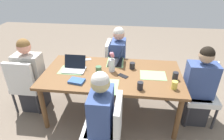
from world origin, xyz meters
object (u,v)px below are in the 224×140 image
Objects in this scene: person_head_right_left_near at (32,79)px; book_red_cover at (77,81)px; chair_near_left_mid at (115,63)px; person_near_left_mid at (118,63)px; coffee_mug_near_right at (140,86)px; coffee_mug_near_left at (175,76)px; chair_far_left_far at (108,130)px; phone_silver at (87,59)px; dining_table at (112,77)px; laptop_near_left_mid at (117,60)px; person_far_left_far at (102,123)px; coffee_mug_centre_right at (99,69)px; chair_head_right_left_near at (26,83)px; laptop_head_right_left_near at (74,67)px; chair_head_left_right_near at (200,89)px; flower_vase at (112,62)px; coffee_mug_centre_left at (132,66)px; coffee_mug_far_left at (175,85)px; phone_black at (123,76)px.

book_red_cover is at bearing 159.70° from person_head_right_left_near.
chair_near_left_mid is 0.75× the size of person_near_left_mid.
person_near_left_mid is 11.57× the size of coffee_mug_near_right.
person_head_right_left_near is 11.37× the size of coffee_mug_near_left.
chair_near_left_mid and chair_far_left_far have the same top height.
phone_silver is (0.52, -1.24, 0.24)m from chair_far_left_far.
laptop_near_left_mid is at bearing -95.66° from dining_table.
person_far_left_far is 0.87m from coffee_mug_centre_right.
chair_head_right_left_near reaches higher than coffee_mug_near_left.
coffee_mug_centre_right is at bearing 79.22° from chair_near_left_mid.
person_head_right_left_near is 3.73× the size of laptop_head_right_left_near.
book_red_cover is at bearing 12.32° from chair_head_left_right_near.
chair_head_right_left_near is at bearing -29.89° from chair_far_left_far.
person_head_right_left_near reaches higher than chair_head_right_left_near.
chair_head_right_left_near is 0.75× the size of person_near_left_mid.
person_head_right_left_near is at bearing 32.54° from chair_near_left_mid.
book_red_cover is (0.83, -0.07, -0.04)m from coffee_mug_near_right.
person_near_left_mid is 3.98× the size of flower_vase.
chair_head_right_left_near is at bearing 2.52° from dining_table.
coffee_mug_near_left is at bearing 175.79° from coffee_mug_centre_right.
laptop_near_left_mid is at bearing -99.08° from flower_vase.
coffee_mug_centre_right is at bearing -4.07° from dining_table.
laptop_head_right_left_near is (-0.78, -0.09, 0.28)m from chair_head_right_left_near.
person_far_left_far is at bearing 87.11° from laptop_near_left_mid.
coffee_mug_centre_left is (-0.33, 0.63, 0.28)m from chair_near_left_mid.
coffee_mug_far_left is (0.05, 0.24, 0.00)m from coffee_mug_near_left.
laptop_near_left_mid is at bearing -116.96° from book_red_cover.
chair_far_left_far reaches higher than coffee_mug_near_left.
chair_far_left_far is (-0.10, 1.66, 0.00)m from chair_near_left_mid.
coffee_mug_near_left is (-0.87, 0.06, 0.13)m from dining_table.
chair_head_left_right_near is at bearing -178.29° from laptop_head_right_left_near.
person_head_right_left_near is 1.46m from phone_black.
person_far_left_far is at bearing 30.33° from coffee_mug_far_left.
flower_vase is at bearing 80.92° from laptop_near_left_mid.
chair_head_right_left_near is 8.44× the size of coffee_mug_far_left.
coffee_mug_centre_left is at bearing 114.30° from person_near_left_mid.
chair_head_right_left_near is 2.99× the size of flower_vase.
dining_table is at bearing -42.55° from coffee_mug_near_right.
coffee_mug_centre_right is at bearing -118.23° from book_red_cover.
flower_vase is (-0.01, -0.86, 0.34)m from person_far_left_far.
coffee_mug_near_right is at bearing 117.40° from laptop_near_left_mid.
chair_far_left_far is 0.95m from coffee_mug_centre_right.
flower_vase is 0.60m from coffee_mug_near_right.
chair_head_right_left_near is 8.71× the size of coffee_mug_near_right.
dining_table is 2.21× the size of chair_near_left_mid.
coffee_mug_centre_left is (-0.29, -0.11, -0.09)m from flower_vase.
coffee_mug_near_right is (0.90, 0.45, 0.29)m from chair_head_left_right_near.
person_far_left_far reaches higher than chair_head_right_left_near.
dining_table is at bearing -136.29° from book_red_cover.
coffee_mug_near_right is at bearing 157.69° from laptop_head_right_left_near.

